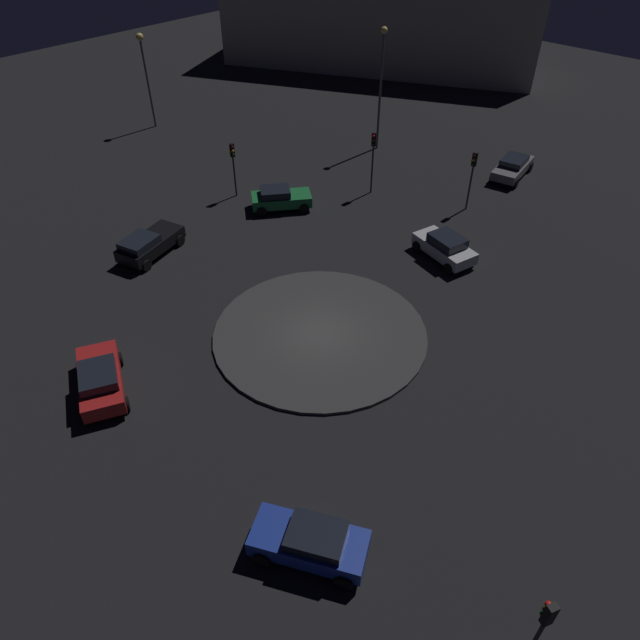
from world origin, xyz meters
TOP-DOWN VIEW (x-y plane):
  - ground_plane at (0.00, 0.00)m, footprint 119.26×119.26m
  - roundabout_island at (0.00, 0.00)m, footprint 10.80×10.80m
  - car_green at (7.81, 10.81)m, footprint 4.19×3.84m
  - car_silver at (10.13, -0.71)m, footprint 2.80×4.24m
  - car_blue at (-8.85, -7.68)m, footprint 3.32×4.36m
  - car_black at (-1.49, 12.48)m, footprint 4.57×2.92m
  - car_red at (-9.53, 4.58)m, footprint 3.55×4.61m
  - car_grey at (22.84, 1.68)m, footprint 4.68×2.58m
  - traffic_light_east at (16.26, 1.50)m, footprint 0.37×0.32m
  - traffic_light_northeast at (13.76, 7.74)m, footprint 0.40×0.37m
  - traffic_light_southwest at (-7.22, -14.84)m, footprint 0.37×0.39m
  - traffic_light_northeast_near at (7.02, 14.41)m, footprint 0.37×0.39m
  - streetlamp_northeast at (20.12, 12.22)m, footprint 0.50×0.50m
  - streetlamp_north at (10.74, 29.33)m, footprint 0.59×0.59m
  - store_building at (38.32, 26.18)m, footprint 23.67×34.20m

SIDE VIEW (x-z plane):
  - ground_plane at x=0.00m, z-range 0.00..0.00m
  - roundabout_island at x=0.00m, z-range 0.00..0.16m
  - car_grey at x=22.84m, z-range 0.05..1.48m
  - car_green at x=7.81m, z-range 0.03..1.52m
  - car_blue at x=-8.85m, z-range 0.05..1.50m
  - car_black at x=-1.49m, z-range 0.04..1.54m
  - car_red at x=-9.53m, z-range 0.03..1.56m
  - car_silver at x=10.13m, z-range 0.03..1.59m
  - traffic_light_northeast_near at x=7.02m, z-range 0.81..4.59m
  - traffic_light_east at x=16.26m, z-range 0.85..4.86m
  - traffic_light_southwest at x=-7.22m, z-range 0.86..4.91m
  - traffic_light_northeast at x=13.76m, z-range 0.91..5.26m
  - store_building at x=38.32m, z-range 0.00..9.10m
  - streetlamp_north at x=10.74m, z-range 1.52..9.05m
  - streetlamp_northeast at x=20.12m, z-range 1.16..10.22m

